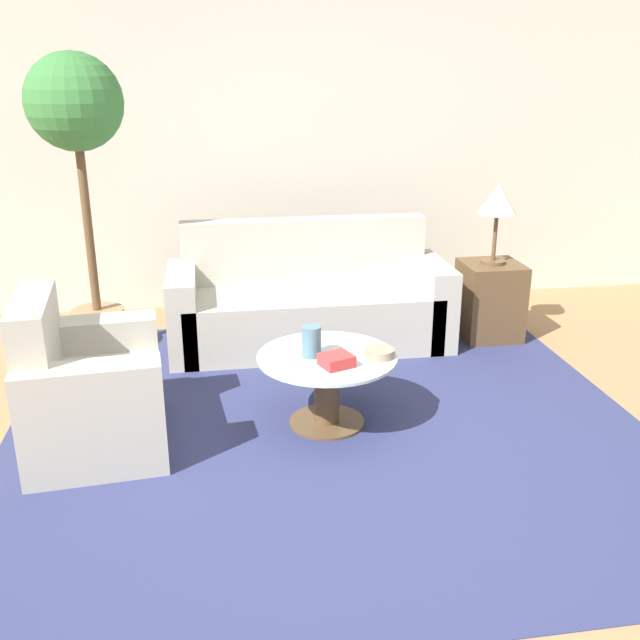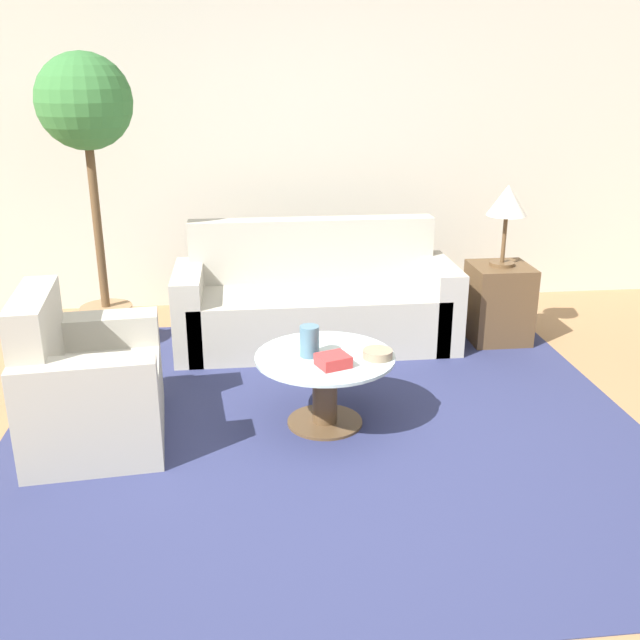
% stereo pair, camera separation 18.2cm
% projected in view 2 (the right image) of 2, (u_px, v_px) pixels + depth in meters
% --- Properties ---
extents(ground_plane, '(14.00, 14.00, 0.00)m').
position_uv_depth(ground_plane, '(320.00, 488.00, 3.50)').
color(ground_plane, '#9E754C').
extents(wall_back, '(10.00, 0.06, 2.60)m').
position_uv_depth(wall_back, '(279.00, 151.00, 5.88)').
color(wall_back, beige).
rests_on(wall_back, ground_plane).
extents(rug, '(3.62, 3.49, 0.01)m').
position_uv_depth(rug, '(325.00, 423.00, 4.13)').
color(rug, navy).
rests_on(rug, ground_plane).
extents(sofa_main, '(2.03, 0.76, 0.89)m').
position_uv_depth(sofa_main, '(315.00, 304.00, 5.28)').
color(sofa_main, '#B2AD9E').
rests_on(sofa_main, ground_plane).
extents(armchair, '(0.78, 0.96, 0.86)m').
position_uv_depth(armchair, '(84.00, 391.00, 3.87)').
color(armchair, '#B2AD9E').
rests_on(armchair, ground_plane).
extents(coffee_table, '(0.79, 0.79, 0.43)m').
position_uv_depth(coffee_table, '(325.00, 380.00, 4.04)').
color(coffee_table, brown).
rests_on(coffee_table, ground_plane).
extents(side_table, '(0.43, 0.43, 0.58)m').
position_uv_depth(side_table, '(498.00, 303.00, 5.32)').
color(side_table, brown).
rests_on(side_table, ground_plane).
extents(table_lamp, '(0.28, 0.28, 0.59)m').
position_uv_depth(table_lamp, '(507.00, 204.00, 5.07)').
color(table_lamp, brown).
rests_on(table_lamp, side_table).
extents(potted_plant, '(0.63, 0.63, 2.06)m').
position_uv_depth(potted_plant, '(88.00, 138.00, 4.77)').
color(potted_plant, '#93704C').
rests_on(potted_plant, ground_plane).
extents(vase, '(0.11, 0.11, 0.18)m').
position_uv_depth(vase, '(309.00, 341.00, 3.96)').
color(vase, slate).
rests_on(vase, coffee_table).
extents(bowl, '(0.17, 0.17, 0.05)m').
position_uv_depth(bowl, '(378.00, 354.00, 3.95)').
color(bowl, gray).
rests_on(bowl, coffee_table).
extents(book_stack, '(0.20, 0.20, 0.06)m').
position_uv_depth(book_stack, '(333.00, 361.00, 3.84)').
color(book_stack, '#BC3333').
rests_on(book_stack, coffee_table).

